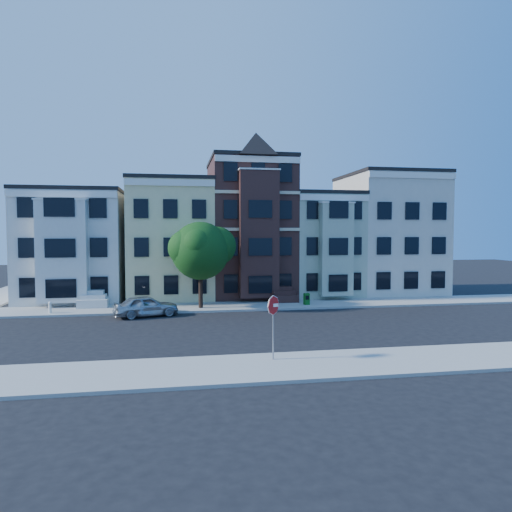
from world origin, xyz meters
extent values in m
plane|color=black|center=(0.00, 0.00, 0.00)|extent=(120.00, 120.00, 0.00)
cube|color=#9E9B93|center=(0.00, 8.00, 0.07)|extent=(60.00, 4.00, 0.15)
cube|color=#9E9B93|center=(0.00, -8.00, 0.07)|extent=(60.00, 4.00, 0.15)
cube|color=silver|center=(-15.00, 14.50, 4.50)|extent=(8.00, 9.00, 9.00)
cube|color=beige|center=(-7.00, 14.50, 5.00)|extent=(7.00, 9.00, 10.00)
cube|color=#391C19|center=(0.00, 14.50, 6.00)|extent=(7.00, 9.00, 12.00)
cube|color=#A6B399|center=(6.50, 14.50, 4.50)|extent=(6.00, 9.00, 9.00)
cube|color=beige|center=(13.50, 14.50, 5.50)|extent=(8.00, 9.00, 11.00)
imported|color=#B0B4B8|center=(-8.62, 5.20, 0.73)|extent=(4.62, 2.89, 1.47)
cube|color=#116019|center=(3.36, 7.37, 0.59)|extent=(0.45, 0.41, 0.88)
cylinder|color=white|center=(-15.25, 6.87, 0.47)|extent=(0.29, 0.29, 0.63)
camera|label=1|loc=(-6.50, -26.55, 5.77)|focal=32.00mm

